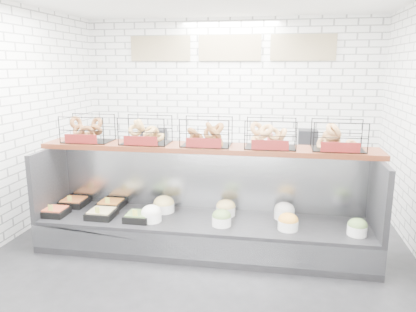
# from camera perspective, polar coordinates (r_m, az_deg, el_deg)

# --- Properties ---
(ground) EXTENTS (5.50, 5.50, 0.00)m
(ground) POSITION_cam_1_polar(r_m,az_deg,el_deg) (4.85, -1.31, -14.49)
(ground) COLOR black
(ground) RESTS_ON ground
(room_shell) EXTENTS (5.02, 5.51, 3.01)m
(room_shell) POSITION_cam_1_polar(r_m,az_deg,el_deg) (4.91, -0.05, 10.84)
(room_shell) COLOR white
(room_shell) RESTS_ON ground
(display_case) EXTENTS (4.00, 0.90, 1.20)m
(display_case) POSITION_cam_1_polar(r_m,az_deg,el_deg) (5.03, -0.75, -9.40)
(display_case) COLOR black
(display_case) RESTS_ON ground
(bagel_shelf) EXTENTS (4.10, 0.50, 0.40)m
(bagel_shelf) POSITION_cam_1_polar(r_m,az_deg,el_deg) (4.90, -0.24, 2.89)
(bagel_shelf) COLOR #481D0F
(bagel_shelf) RESTS_ON display_case
(prep_counter) EXTENTS (4.00, 0.60, 1.20)m
(prep_counter) POSITION_cam_1_polar(r_m,az_deg,el_deg) (6.94, 2.54, -1.95)
(prep_counter) COLOR #93969B
(prep_counter) RESTS_ON ground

